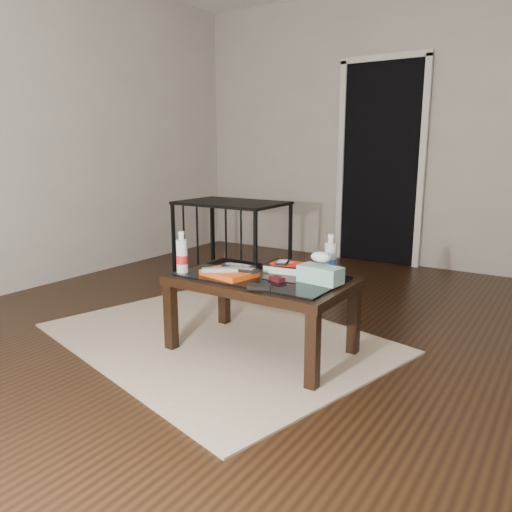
{
  "coord_description": "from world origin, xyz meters",
  "views": [
    {
      "loc": [
        1.33,
        -2.5,
        1.17
      ],
      "look_at": [
        -0.21,
        -0.13,
        0.55
      ],
      "focal_mm": 35.0,
      "sensor_mm": 36.0,
      "label": 1
    }
  ],
  "objects_px": {
    "water_bottle_left": "(182,252)",
    "coffee_table": "(261,286)",
    "pet_crate": "(232,256)",
    "textbook": "(289,267)",
    "tissue_box": "(320,274)",
    "water_bottle_right": "(331,255)"
  },
  "relations": [
    {
      "from": "tissue_box",
      "to": "water_bottle_left",
      "type": "bearing_deg",
      "value": -157.37
    },
    {
      "from": "coffee_table",
      "to": "textbook",
      "type": "relative_size",
      "value": 4.0
    },
    {
      "from": "textbook",
      "to": "water_bottle_right",
      "type": "bearing_deg",
      "value": -1.52
    },
    {
      "from": "pet_crate",
      "to": "water_bottle_right",
      "type": "height_order",
      "value": "pet_crate"
    },
    {
      "from": "water_bottle_left",
      "to": "coffee_table",
      "type": "bearing_deg",
      "value": 23.79
    },
    {
      "from": "water_bottle_right",
      "to": "tissue_box",
      "type": "distance_m",
      "value": 0.17
    },
    {
      "from": "textbook",
      "to": "water_bottle_left",
      "type": "xyz_separation_m",
      "value": [
        -0.5,
        -0.36,
        0.1
      ]
    },
    {
      "from": "coffee_table",
      "to": "tissue_box",
      "type": "bearing_deg",
      "value": 6.37
    },
    {
      "from": "textbook",
      "to": "water_bottle_left",
      "type": "bearing_deg",
      "value": -150.82
    },
    {
      "from": "water_bottle_left",
      "to": "water_bottle_right",
      "type": "xyz_separation_m",
      "value": [
        0.76,
        0.38,
        0.0
      ]
    },
    {
      "from": "coffee_table",
      "to": "water_bottle_left",
      "type": "relative_size",
      "value": 4.2
    },
    {
      "from": "pet_crate",
      "to": "textbook",
      "type": "xyz_separation_m",
      "value": [
        1.14,
        -1.02,
        0.25
      ]
    },
    {
      "from": "coffee_table",
      "to": "water_bottle_left",
      "type": "xyz_separation_m",
      "value": [
        -0.42,
        -0.19,
        0.18
      ]
    },
    {
      "from": "coffee_table",
      "to": "pet_crate",
      "type": "bearing_deg",
      "value": 131.78
    },
    {
      "from": "coffee_table",
      "to": "water_bottle_left",
      "type": "bearing_deg",
      "value": -156.21
    },
    {
      "from": "textbook",
      "to": "tissue_box",
      "type": "height_order",
      "value": "tissue_box"
    },
    {
      "from": "coffee_table",
      "to": "textbook",
      "type": "bearing_deg",
      "value": 65.52
    },
    {
      "from": "textbook",
      "to": "tissue_box",
      "type": "distance_m",
      "value": 0.3
    },
    {
      "from": "textbook",
      "to": "tissue_box",
      "type": "bearing_deg",
      "value": -32.84
    },
    {
      "from": "coffee_table",
      "to": "tissue_box",
      "type": "relative_size",
      "value": 4.35
    },
    {
      "from": "textbook",
      "to": "tissue_box",
      "type": "relative_size",
      "value": 1.09
    },
    {
      "from": "water_bottle_left",
      "to": "tissue_box",
      "type": "relative_size",
      "value": 1.03
    }
  ]
}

